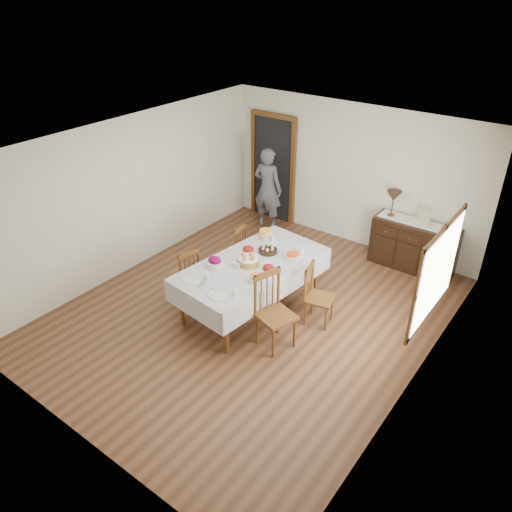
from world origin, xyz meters
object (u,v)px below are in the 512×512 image
Objects in this scene: dining_table at (252,269)px; chair_right_far at (317,294)px; chair_left_far at (234,249)px; sideboard at (413,246)px; person at (268,186)px; chair_left_near at (186,275)px; table_lamp at (394,197)px; chair_right_near at (273,310)px.

dining_table is 1.02m from chair_right_far.
chair_right_far is at bearing 74.17° from chair_left_far.
person is (-2.94, -0.20, 0.45)m from sideboard.
chair_left_far is at bearing -174.09° from chair_left_near.
chair_left_far is 1.99× the size of table_lamp.
chair_right_near is 3.20m from sideboard.
table_lamp reaches higher than chair_left_far.
chair_right_near is 3.20m from table_lamp.
chair_right_far reaches higher than sideboard.
chair_left_far is at bearing -132.93° from table_lamp.
chair_left_near is at bearing -10.42° from chair_left_far.
sideboard is at bearing -2.24° from table_lamp.
chair_right_near is (1.58, -1.11, 0.09)m from chair_left_far.
table_lamp is at bearing 158.57° from chair_left_near.
dining_table is at bearing -119.67° from sideboard.
person reaches higher than chair_right_near.
chair_left_far is 0.97× the size of chair_right_far.
person reaches higher than chair_left_near.
chair_right_near is 0.77× the size of sideboard.
chair_right_far is at bearing -91.53° from table_lamp.
chair_left_near is 2.92m from person.
chair_right_far is at bearing 23.57° from dining_table.
chair_left_near is 0.98× the size of chair_right_far.
dining_table is at bearing -111.00° from table_lamp.
table_lamp is (1.01, 2.64, 0.50)m from dining_table.
chair_left_near is at bearing -122.57° from table_lamp.
chair_left_near is 0.53× the size of person.
chair_left_far reaches higher than sideboard.
chair_left_near is at bearing 97.73° from chair_right_far.
chair_left_near is 2.01× the size of table_lamp.
person is at bearing -159.11° from chair_left_near.
chair_left_far is 0.52× the size of person.
chair_left_far is 1.94m from chair_right_near.
chair_right_near is at bearing 122.42° from person.
person reaches higher than dining_table.
table_lamp reaches higher than dining_table.
chair_right_near is (0.73, -0.48, -0.15)m from dining_table.
chair_left_near reaches higher than chair_left_far.
chair_right_near is at bearing -95.18° from table_lamp.
sideboard is (1.49, 2.62, -0.28)m from dining_table.
sideboard is (2.35, 1.99, -0.03)m from chair_left_far.
table_lamp is at bearing -179.24° from person.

